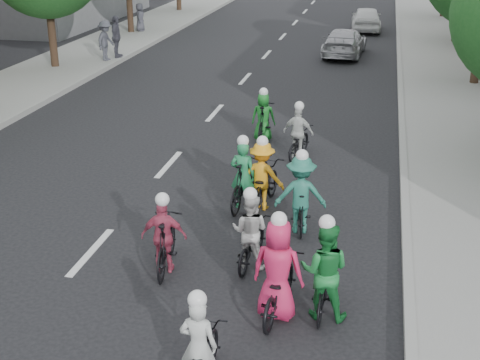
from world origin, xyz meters
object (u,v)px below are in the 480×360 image
(cyclist_8, at_px, (298,138))
(spectator_2, at_px, (140,17))
(cyclist_2, at_px, (262,181))
(cyclist_4, at_px, (278,279))
(cyclist_1, at_px, (324,277))
(spectator_0, at_px, (106,41))
(cyclist_6, at_px, (251,237))
(cyclist_0, at_px, (200,356))
(follow_car_trail, at_px, (366,19))
(cyclist_5, at_px, (244,181))
(spectator_1, at_px, (116,37))
(cyclist_9, at_px, (264,120))
(cyclist_7, at_px, (301,199))
(follow_car_lead, at_px, (344,42))
(cyclist_3, at_px, (165,241))

(cyclist_8, height_order, spectator_2, spectator_2)
(cyclist_2, bearing_deg, cyclist_4, 112.27)
(cyclist_8, bearing_deg, cyclist_1, 111.75)
(cyclist_2, relative_size, spectator_0, 1.16)
(cyclist_6, bearing_deg, spectator_0, -54.18)
(cyclist_0, distance_m, follow_car_trail, 31.25)
(cyclist_5, bearing_deg, spectator_1, -53.05)
(cyclist_8, distance_m, cyclist_9, 1.74)
(cyclist_1, height_order, cyclist_7, cyclist_1)
(follow_car_lead, bearing_deg, cyclist_4, 94.60)
(cyclist_3, distance_m, follow_car_lead, 20.93)
(cyclist_6, bearing_deg, cyclist_7, -108.67)
(cyclist_0, height_order, cyclist_6, cyclist_6)
(follow_car_trail, height_order, spectator_2, spectator_2)
(cyclist_7, bearing_deg, cyclist_6, 57.11)
(cyclist_4, bearing_deg, cyclist_5, -65.05)
(cyclist_3, height_order, cyclist_6, cyclist_6)
(cyclist_7, distance_m, cyclist_9, 6.03)
(follow_car_lead, distance_m, spectator_0, 10.82)
(cyclist_3, distance_m, cyclist_5, 3.21)
(cyclist_7, distance_m, spectator_0, 18.04)
(cyclist_4, distance_m, spectator_1, 21.26)
(cyclist_4, height_order, cyclist_7, cyclist_4)
(spectator_0, height_order, spectator_1, spectator_1)
(cyclist_1, height_order, cyclist_3, cyclist_1)
(cyclist_5, xyz_separation_m, cyclist_7, (1.40, -0.94, 0.09))
(cyclist_0, relative_size, follow_car_trail, 0.41)
(cyclist_8, bearing_deg, cyclist_7, 109.17)
(cyclist_9, bearing_deg, cyclist_1, 105.56)
(cyclist_7, xyz_separation_m, follow_car_lead, (-0.33, 18.68, -0.09))
(cyclist_1, bearing_deg, follow_car_lead, -85.29)
(follow_car_lead, relative_size, spectator_2, 2.88)
(cyclist_0, xyz_separation_m, cyclist_4, (0.76, 2.02, 0.14))
(cyclist_9, relative_size, spectator_2, 1.21)
(cyclist_4, height_order, cyclist_9, cyclist_4)
(cyclist_4, bearing_deg, cyclist_2, -70.52)
(follow_car_lead, bearing_deg, follow_car_trail, -92.07)
(cyclist_4, xyz_separation_m, cyclist_8, (-0.66, 7.69, -0.12))
(spectator_0, bearing_deg, cyclist_7, -137.11)
(cyclist_6, height_order, follow_car_trail, cyclist_6)
(cyclist_0, distance_m, cyclist_7, 5.28)
(cyclist_4, bearing_deg, cyclist_1, -162.21)
(follow_car_lead, bearing_deg, cyclist_1, 96.54)
(cyclist_9, bearing_deg, cyclist_3, 86.29)
(cyclist_8, bearing_deg, cyclist_4, 106.18)
(cyclist_6, bearing_deg, cyclist_3, 24.60)
(cyclist_1, xyz_separation_m, cyclist_3, (-2.99, 0.89, -0.10))
(cyclist_3, bearing_deg, cyclist_2, -119.07)
(cyclist_2, bearing_deg, spectator_2, -54.96)
(spectator_1, relative_size, spectator_2, 1.23)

